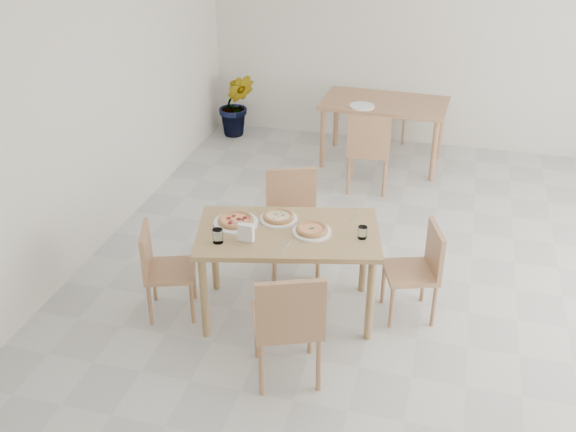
% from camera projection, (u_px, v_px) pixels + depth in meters
% --- Properties ---
extents(main_table, '(1.51, 1.07, 0.75)m').
position_uv_depth(main_table, '(288.00, 242.00, 5.12)').
color(main_table, '#A78355').
rests_on(main_table, ground).
extents(chair_south, '(0.59, 0.59, 0.92)m').
position_uv_depth(chair_south, '(288.00, 320.00, 4.47)').
color(chair_south, tan).
rests_on(chair_south, ground).
extents(chair_north, '(0.57, 0.57, 0.88)m').
position_uv_depth(chair_north, '(293.00, 213.00, 5.82)').
color(chair_north, tan).
rests_on(chair_north, ground).
extents(chair_west, '(0.48, 0.48, 0.77)m').
position_uv_depth(chair_west, '(161.00, 265.00, 5.22)').
color(chair_west, tan).
rests_on(chair_west, ground).
extents(chair_east, '(0.49, 0.49, 0.78)m').
position_uv_depth(chair_east, '(420.00, 266.00, 5.20)').
color(chair_east, tan).
rests_on(chair_east, ground).
extents(plate_margherita, '(0.29, 0.29, 0.02)m').
position_uv_depth(plate_margherita, '(312.00, 232.00, 5.05)').
color(plate_margherita, white).
rests_on(plate_margherita, main_table).
extents(plate_mushroom, '(0.29, 0.29, 0.02)m').
position_uv_depth(plate_mushroom, '(279.00, 219.00, 5.22)').
color(plate_mushroom, white).
rests_on(plate_mushroom, main_table).
extents(plate_pepperoni, '(0.35, 0.35, 0.02)m').
position_uv_depth(plate_pepperoni, '(236.00, 223.00, 5.17)').
color(plate_pepperoni, white).
rests_on(plate_pepperoni, main_table).
extents(pizza_margherita, '(0.28, 0.28, 0.03)m').
position_uv_depth(pizza_margherita, '(312.00, 229.00, 5.04)').
color(pizza_margherita, tan).
rests_on(pizza_margherita, plate_margherita).
extents(pizza_mushroom, '(0.30, 0.30, 0.03)m').
position_uv_depth(pizza_mushroom, '(279.00, 216.00, 5.21)').
color(pizza_mushroom, tan).
rests_on(pizza_mushroom, plate_mushroom).
extents(pizza_pepperoni, '(0.27, 0.27, 0.03)m').
position_uv_depth(pizza_pepperoni, '(236.00, 220.00, 5.16)').
color(pizza_pepperoni, tan).
rests_on(pizza_pepperoni, plate_pepperoni).
extents(tumbler_a, '(0.07, 0.07, 0.09)m').
position_uv_depth(tumbler_a, '(362.00, 232.00, 4.96)').
color(tumbler_a, white).
rests_on(tumbler_a, main_table).
extents(tumbler_b, '(0.08, 0.08, 0.10)m').
position_uv_depth(tumbler_b, '(218.00, 236.00, 4.91)').
color(tumbler_b, white).
rests_on(tumbler_b, main_table).
extents(napkin_holder, '(0.13, 0.07, 0.14)m').
position_uv_depth(napkin_holder, '(246.00, 233.00, 4.91)').
color(napkin_holder, silver).
rests_on(napkin_holder, main_table).
extents(fork_a, '(0.03, 0.17, 0.01)m').
position_uv_depth(fork_a, '(286.00, 246.00, 4.88)').
color(fork_a, silver).
rests_on(fork_a, main_table).
extents(fork_b, '(0.04, 0.18, 0.01)m').
position_uv_depth(fork_b, '(355.00, 217.00, 5.27)').
color(fork_b, silver).
rests_on(fork_b, main_table).
extents(second_table, '(1.44, 0.86, 0.75)m').
position_uv_depth(second_table, '(384.00, 109.00, 7.70)').
color(second_table, tan).
rests_on(second_table, ground).
extents(chair_back_s, '(0.48, 0.48, 0.90)m').
position_uv_depth(chair_back_s, '(369.00, 147.00, 7.09)').
color(chair_back_s, tan).
rests_on(chair_back_s, ground).
extents(chair_back_n, '(0.45, 0.45, 0.79)m').
position_uv_depth(chair_back_n, '(391.00, 103.00, 8.48)').
color(chair_back_n, tan).
rests_on(chair_back_n, ground).
extents(plate_empty, '(0.28, 0.28, 0.02)m').
position_uv_depth(plate_empty, '(362.00, 106.00, 7.49)').
color(plate_empty, white).
rests_on(plate_empty, second_table).
extents(potted_plant, '(0.53, 0.47, 0.82)m').
position_uv_depth(potted_plant, '(236.00, 105.00, 8.57)').
color(potted_plant, '#3C7121').
rests_on(potted_plant, ground).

